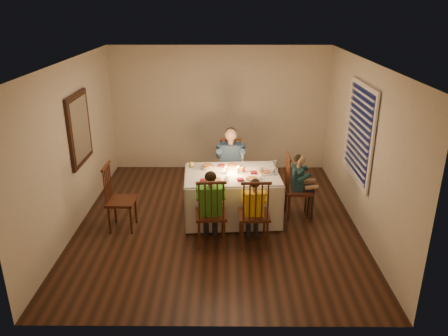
{
  "coord_description": "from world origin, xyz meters",
  "views": [
    {
      "loc": [
        0.15,
        -6.44,
        3.44
      ],
      "look_at": [
        0.11,
        0.15,
        0.89
      ],
      "focal_mm": 35.0,
      "sensor_mm": 36.0,
      "label": 1
    }
  ],
  "objects_px": {
    "serving_bowl": "(207,167)",
    "child_green": "(211,243)",
    "child_teal": "(297,216)",
    "chair_near_left": "(211,243)",
    "chair_end": "(297,216)",
    "chair_extra": "(124,228)",
    "chair_adult": "(230,197)",
    "chair_near_right": "(253,244)",
    "adult": "(230,197)",
    "dining_table": "(232,186)",
    "child_yellow": "(253,244)"
  },
  "relations": [
    {
      "from": "chair_near_right",
      "to": "adult",
      "type": "xyz_separation_m",
      "value": [
        -0.33,
        1.65,
        0.0
      ]
    },
    {
      "from": "chair_end",
      "to": "chair_near_left",
      "type": "bearing_deg",
      "value": 122.1
    },
    {
      "from": "dining_table",
      "to": "child_green",
      "type": "distance_m",
      "value": 1.06
    },
    {
      "from": "child_yellow",
      "to": "child_green",
      "type": "bearing_deg",
      "value": -3.66
    },
    {
      "from": "chair_end",
      "to": "serving_bowl",
      "type": "relative_size",
      "value": 4.9
    },
    {
      "from": "chair_near_left",
      "to": "chair_near_right",
      "type": "distance_m",
      "value": 0.63
    },
    {
      "from": "chair_adult",
      "to": "child_yellow",
      "type": "height_order",
      "value": "chair_adult"
    },
    {
      "from": "child_green",
      "to": "chair_near_left",
      "type": "bearing_deg",
      "value": 180.0
    },
    {
      "from": "chair_near_left",
      "to": "chair_near_right",
      "type": "xyz_separation_m",
      "value": [
        0.63,
        -0.01,
        0.0
      ]
    },
    {
      "from": "child_green",
      "to": "chair_end",
      "type": "bearing_deg",
      "value": -152.49
    },
    {
      "from": "dining_table",
      "to": "chair_adult",
      "type": "xyz_separation_m",
      "value": [
        -0.02,
        0.8,
        -0.57
      ]
    },
    {
      "from": "chair_near_right",
      "to": "child_yellow",
      "type": "relative_size",
      "value": 1.02
    },
    {
      "from": "chair_adult",
      "to": "child_teal",
      "type": "height_order",
      "value": "child_teal"
    },
    {
      "from": "child_green",
      "to": "child_teal",
      "type": "relative_size",
      "value": 1.07
    },
    {
      "from": "serving_bowl",
      "to": "chair_near_left",
      "type": "bearing_deg",
      "value": -84.96
    },
    {
      "from": "adult",
      "to": "child_green",
      "type": "relative_size",
      "value": 1.13
    },
    {
      "from": "dining_table",
      "to": "chair_near_right",
      "type": "xyz_separation_m",
      "value": [
        0.31,
        -0.85,
        -0.57
      ]
    },
    {
      "from": "dining_table",
      "to": "chair_near_left",
      "type": "relative_size",
      "value": 1.47
    },
    {
      "from": "chair_end",
      "to": "child_green",
      "type": "height_order",
      "value": "child_green"
    },
    {
      "from": "chair_adult",
      "to": "adult",
      "type": "relative_size",
      "value": 0.82
    },
    {
      "from": "chair_near_right",
      "to": "child_green",
      "type": "xyz_separation_m",
      "value": [
        -0.63,
        0.01,
        0.0
      ]
    },
    {
      "from": "chair_end",
      "to": "child_teal",
      "type": "relative_size",
      "value": 0.99
    },
    {
      "from": "child_yellow",
      "to": "serving_bowl",
      "type": "xyz_separation_m",
      "value": [
        -0.72,
        1.06,
        0.83
      ]
    },
    {
      "from": "chair_near_right",
      "to": "child_green",
      "type": "height_order",
      "value": "child_green"
    },
    {
      "from": "child_green",
      "to": "serving_bowl",
      "type": "distance_m",
      "value": 1.34
    },
    {
      "from": "serving_bowl",
      "to": "chair_near_right",
      "type": "bearing_deg",
      "value": -55.69
    },
    {
      "from": "chair_near_right",
      "to": "chair_end",
      "type": "height_order",
      "value": "same"
    },
    {
      "from": "chair_near_right",
      "to": "child_green",
      "type": "relative_size",
      "value": 0.93
    },
    {
      "from": "chair_end",
      "to": "chair_extra",
      "type": "height_order",
      "value": "chair_end"
    },
    {
      "from": "child_yellow",
      "to": "child_teal",
      "type": "relative_size",
      "value": 0.97
    },
    {
      "from": "chair_extra",
      "to": "child_teal",
      "type": "distance_m",
      "value": 2.88
    },
    {
      "from": "chair_near_left",
      "to": "chair_extra",
      "type": "height_order",
      "value": "chair_near_left"
    },
    {
      "from": "chair_end",
      "to": "adult",
      "type": "distance_m",
      "value": 1.35
    },
    {
      "from": "child_teal",
      "to": "chair_near_left",
      "type": "bearing_deg",
      "value": 122.1
    },
    {
      "from": "serving_bowl",
      "to": "child_green",
      "type": "bearing_deg",
      "value": -84.96
    },
    {
      "from": "chair_near_left",
      "to": "adult",
      "type": "relative_size",
      "value": 0.82
    },
    {
      "from": "dining_table",
      "to": "chair_near_right",
      "type": "relative_size",
      "value": 1.47
    },
    {
      "from": "dining_table",
      "to": "chair_adult",
      "type": "distance_m",
      "value": 0.98
    },
    {
      "from": "chair_adult",
      "to": "child_yellow",
      "type": "distance_m",
      "value": 1.68
    },
    {
      "from": "chair_extra",
      "to": "adult",
      "type": "xyz_separation_m",
      "value": [
        1.73,
        1.18,
        0.0
      ]
    },
    {
      "from": "adult",
      "to": "serving_bowl",
      "type": "height_order",
      "value": "serving_bowl"
    },
    {
      "from": "chair_adult",
      "to": "chair_near_right",
      "type": "bearing_deg",
      "value": -78.88
    },
    {
      "from": "dining_table",
      "to": "child_green",
      "type": "xyz_separation_m",
      "value": [
        -0.32,
        -0.84,
        -0.57
      ]
    },
    {
      "from": "chair_near_right",
      "to": "serving_bowl",
      "type": "relative_size",
      "value": 4.9
    },
    {
      "from": "chair_near_left",
      "to": "chair_adult",
      "type": "bearing_deg",
      "value": -104.9
    },
    {
      "from": "chair_adult",
      "to": "chair_extra",
      "type": "xyz_separation_m",
      "value": [
        -1.73,
        -1.18,
        0.0
      ]
    },
    {
      "from": "chair_near_left",
      "to": "child_green",
      "type": "height_order",
      "value": "child_green"
    },
    {
      "from": "child_teal",
      "to": "child_yellow",
      "type": "bearing_deg",
      "value": 138.85
    },
    {
      "from": "child_yellow",
      "to": "chair_adult",
      "type": "bearing_deg",
      "value": -81.08
    },
    {
      "from": "chair_end",
      "to": "chair_extra",
      "type": "bearing_deg",
      "value": 98.77
    }
  ]
}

